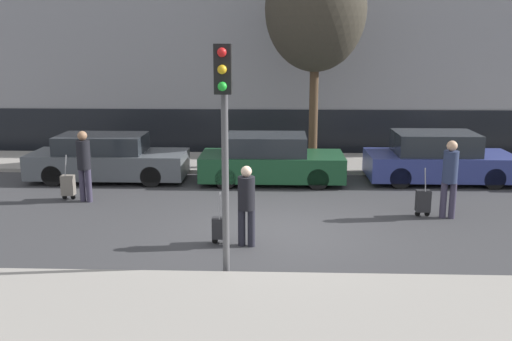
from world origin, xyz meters
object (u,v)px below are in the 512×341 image
(trolley_center, at_px, (220,228))
(trolley_right, at_px, (423,201))
(parked_car_2, at_px, (438,159))
(traffic_light, at_px, (224,115))
(parked_car_1, at_px, (271,160))
(parked_bicycle, at_px, (439,152))
(trolley_left, at_px, (68,185))
(pedestrian_center, at_px, (246,201))
(pedestrian_right, at_px, (450,174))
(pedestrian_left, at_px, (84,162))
(parked_car_0, at_px, (107,159))
(bare_tree_near_crossing, at_px, (316,10))

(trolley_center, distance_m, trolley_right, 4.99)
(parked_car_2, height_order, traffic_light, traffic_light)
(parked_car_1, height_order, parked_bicycle, parked_car_1)
(trolley_left, height_order, pedestrian_center, pedestrian_center)
(parked_car_1, xyz_separation_m, trolley_left, (-5.22, -2.08, -0.28))
(trolley_left, bearing_deg, pedestrian_right, -7.70)
(parked_car_2, bearing_deg, pedestrian_left, -165.40)
(trolley_right, bearing_deg, pedestrian_center, -151.87)
(parked_car_2, xyz_separation_m, pedestrian_right, (-0.73, -3.59, 0.37))
(parked_car_1, xyz_separation_m, pedestrian_left, (-4.70, -2.25, 0.39))
(pedestrian_left, bearing_deg, pedestrian_right, 11.83)
(trolley_left, bearing_deg, parked_car_0, 79.41)
(trolley_left, height_order, pedestrian_right, pedestrian_right)
(bare_tree_near_crossing, bearing_deg, trolley_right, -65.99)
(trolley_right, xyz_separation_m, parked_bicycle, (1.90, 5.66, 0.12))
(parked_car_2, relative_size, trolley_center, 3.85)
(trolley_left, bearing_deg, bare_tree_near_crossing, 31.09)
(pedestrian_left, bearing_deg, trolley_right, 12.11)
(pedestrian_right, xyz_separation_m, trolley_right, (-0.54, 0.11, -0.68))
(pedestrian_right, bearing_deg, trolley_left, -176.33)
(parked_car_1, height_order, pedestrian_right, pedestrian_right)
(trolley_left, height_order, bare_tree_near_crossing, bare_tree_near_crossing)
(parked_car_1, height_order, pedestrian_center, pedestrian_center)
(parked_car_2, xyz_separation_m, trolley_right, (-1.27, -3.48, -0.31))
(traffic_light, bearing_deg, pedestrian_left, 131.02)
(pedestrian_right, distance_m, bare_tree_near_crossing, 7.11)
(parked_car_1, xyz_separation_m, trolley_right, (3.61, -3.24, -0.29))
(parked_car_1, height_order, bare_tree_near_crossing, bare_tree_near_crossing)
(pedestrian_right, bearing_deg, parked_car_0, 170.44)
(parked_bicycle, bearing_deg, traffic_light, -123.76)
(pedestrian_center, bearing_deg, pedestrian_left, 155.97)
(pedestrian_left, relative_size, trolley_center, 1.69)
(parked_car_2, relative_size, bare_tree_near_crossing, 0.62)
(trolley_center, height_order, pedestrian_right, pedestrian_right)
(parked_car_1, bearing_deg, pedestrian_right, -38.86)
(pedestrian_center, xyz_separation_m, bare_tree_near_crossing, (1.74, 7.26, 4.05))
(trolley_center, bearing_deg, parked_car_1, 79.78)
(pedestrian_right, relative_size, traffic_light, 0.46)
(trolley_left, bearing_deg, pedestrian_left, -18.79)
(pedestrian_center, relative_size, parked_bicycle, 0.93)
(parked_car_0, relative_size, trolley_center, 4.19)
(pedestrian_right, bearing_deg, parked_car_2, 89.89)
(trolley_center, bearing_deg, trolley_left, 143.22)
(traffic_light, height_order, bare_tree_near_crossing, bare_tree_near_crossing)
(parked_car_2, relative_size, parked_bicycle, 2.36)
(pedestrian_center, xyz_separation_m, traffic_light, (-0.29, -1.47, 1.89))
(pedestrian_right, bearing_deg, pedestrian_left, -175.65)
(trolley_left, xyz_separation_m, trolley_center, (4.27, -3.20, -0.05))
(parked_car_2, distance_m, pedestrian_right, 3.68)
(parked_car_2, bearing_deg, parked_car_0, -179.08)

